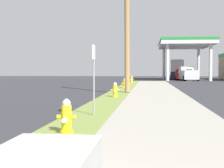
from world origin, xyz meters
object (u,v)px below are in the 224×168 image
at_px(fire_hydrant_fourth, 132,80).
at_px(truck_silver_on_apron, 187,74).
at_px(fire_hydrant_second, 115,90).
at_px(car_red_by_near_pump, 181,75).
at_px(utility_pole_midground, 127,22).
at_px(car_white_by_far_pump, 183,75).
at_px(fire_hydrant_third, 124,84).
at_px(truck_navy_at_forecourt, 177,70).
at_px(fire_hydrant_nearest, 66,118).
at_px(street_sign_post, 94,65).

height_order(fire_hydrant_fourth, truck_silver_on_apron, truck_silver_on_apron).
height_order(fire_hydrant_second, car_red_by_near_pump, car_red_by_near_pump).
distance_m(utility_pole_midground, car_white_by_far_pump, 39.13).
xyz_separation_m(fire_hydrant_third, truck_navy_at_forecourt, (6.40, 30.01, 1.04)).
bearing_deg(truck_silver_on_apron, car_white_by_far_pump, 87.45).
xyz_separation_m(fire_hydrant_fourth, truck_silver_on_apron, (7.24, 12.42, 0.47)).
bearing_deg(car_red_by_near_pump, car_white_by_far_pump, 81.63).
xyz_separation_m(fire_hydrant_nearest, fire_hydrant_second, (0.08, 10.04, 0.00)).
xyz_separation_m(fire_hydrant_second, car_white_by_far_pump, (7.60, 42.02, 0.28)).
bearing_deg(car_red_by_near_pump, fire_hydrant_nearest, -98.39).
distance_m(fire_hydrant_second, fire_hydrant_fourth, 19.18).
xyz_separation_m(fire_hydrant_nearest, fire_hydrant_third, (-0.07, 18.94, 0.00)).
relative_size(fire_hydrant_second, car_white_by_far_pump, 0.17).
bearing_deg(truck_silver_on_apron, utility_pole_midground, -103.65).
xyz_separation_m(car_red_by_near_pump, truck_navy_at_forecourt, (-0.32, 3.89, 0.77)).
distance_m(fire_hydrant_third, truck_navy_at_forecourt, 30.70).
relative_size(fire_hydrant_second, truck_navy_at_forecourt, 0.11).
relative_size(fire_hydrant_nearest, car_white_by_far_pump, 0.17).
bearing_deg(street_sign_post, truck_navy_at_forecourt, 82.30).
xyz_separation_m(fire_hydrant_second, utility_pole_midground, (0.37, 3.74, 3.98)).
bearing_deg(truck_navy_at_forecourt, car_white_by_far_pump, 66.57).
height_order(fire_hydrant_second, fire_hydrant_third, same).
relative_size(fire_hydrant_second, truck_silver_on_apron, 0.13).
bearing_deg(car_white_by_far_pump, fire_hydrant_fourth, -108.63).
distance_m(utility_pole_midground, truck_silver_on_apron, 28.88).
distance_m(fire_hydrant_fourth, street_sign_post, 26.24).
bearing_deg(utility_pole_midground, fire_hydrant_fourth, 91.76).
xyz_separation_m(fire_hydrant_nearest, truck_navy_at_forecourt, (6.33, 48.95, 1.04)).
xyz_separation_m(fire_hydrant_second, car_red_by_near_pump, (6.57, 35.02, 0.28)).
height_order(street_sign_post, truck_silver_on_apron, street_sign_post).
height_order(fire_hydrant_second, utility_pole_midground, utility_pole_midground).
xyz_separation_m(street_sign_post, car_red_by_near_pump, (6.53, 42.06, -0.91)).
distance_m(street_sign_post, truck_silver_on_apron, 39.29).
height_order(fire_hydrant_nearest, truck_navy_at_forecourt, truck_navy_at_forecourt).
height_order(car_white_by_far_pump, truck_silver_on_apron, truck_silver_on_apron).
bearing_deg(street_sign_post, car_white_by_far_pump, 81.24).
bearing_deg(fire_hydrant_nearest, truck_navy_at_forecourt, 82.63).
bearing_deg(fire_hydrant_third, fire_hydrant_fourth, 89.77).
relative_size(fire_hydrant_third, truck_navy_at_forecourt, 0.11).
height_order(car_red_by_near_pump, truck_navy_at_forecourt, truck_navy_at_forecourt).
bearing_deg(fire_hydrant_nearest, fire_hydrant_second, 89.55).
bearing_deg(truck_navy_at_forecourt, fire_hydrant_fourth, -107.85).
bearing_deg(car_red_by_near_pump, street_sign_post, -98.82).
distance_m(fire_hydrant_nearest, car_red_by_near_pump, 45.55).
height_order(fire_hydrant_nearest, utility_pole_midground, utility_pole_midground).
relative_size(street_sign_post, truck_navy_at_forecourt, 0.33).
bearing_deg(fire_hydrant_fourth, car_white_by_far_pump, 71.37).
height_order(fire_hydrant_second, car_white_by_far_pump, car_white_by_far_pump).
height_order(fire_hydrant_second, fire_hydrant_fourth, same).
bearing_deg(utility_pole_midground, fire_hydrant_nearest, -91.87).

